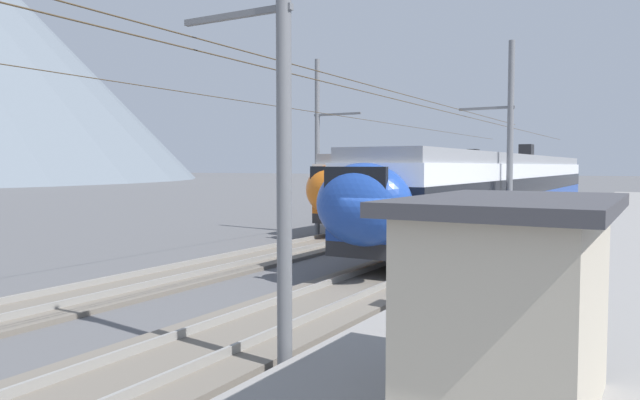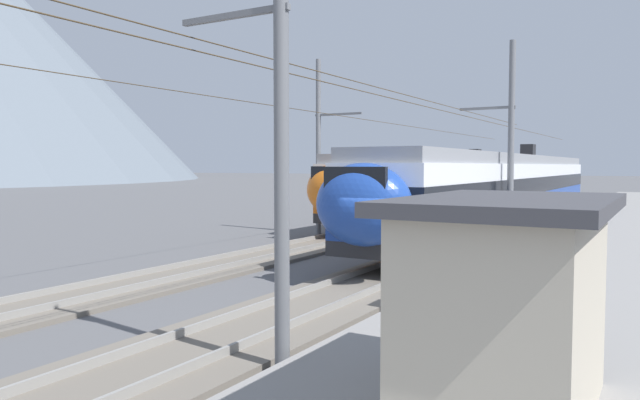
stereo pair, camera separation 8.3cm
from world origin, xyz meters
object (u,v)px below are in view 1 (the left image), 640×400
catenary_mast_far_side (320,144)px  handbag_beside_passenger (472,338)px  catenary_mast_mid (506,144)px  catenary_mast_west (276,135)px  platform_sign (455,228)px  passenger_walking (451,301)px  train_near_platform (504,187)px  train_far_track (450,182)px  potted_plant_platform_edge (481,291)px  platform_shelter (512,303)px

catenary_mast_far_side → handbag_beside_passenger: 19.87m
catenary_mast_mid → catenary_mast_west: bearing=179.9°
catenary_mast_far_side → platform_sign: 16.65m
passenger_walking → platform_sign: bearing=16.7°
train_near_platform → train_far_track: size_ratio=0.99×
catenary_mast_west → potted_plant_platform_edge: bearing=-30.7°
platform_shelter → catenary_mast_far_side: bearing=36.1°
passenger_walking → train_near_platform: bearing=11.2°
train_near_platform → handbag_beside_passenger: bearing=-168.2°
catenary_mast_far_side → catenary_mast_west: bearing=-151.9°
passenger_walking → potted_plant_platform_edge: (3.13, 0.40, -0.47)m
potted_plant_platform_edge → platform_shelter: bearing=-160.9°
catenary_mast_west → platform_shelter: bearing=-99.6°
platform_sign → platform_shelter: 5.67m
catenary_mast_far_side → platform_shelter: (-17.76, -12.94, -2.65)m
catenary_mast_west → passenger_walking: 3.68m
train_far_track → catenary_mast_mid: (-15.38, -7.14, 1.92)m
platform_sign → catenary_mast_mid: bearing=7.7°
platform_sign → handbag_beside_passenger: bearing=-157.6°
catenary_mast_west → platform_sign: (4.54, -1.49, -1.80)m
potted_plant_platform_edge → train_near_platform: bearing=11.9°
catenary_mast_far_side → platform_sign: catenary_mast_far_side is taller
catenary_mast_mid → catenary_mast_far_side: (1.64, 9.17, 0.20)m
train_far_track → handbag_beside_passenger: size_ratio=76.86×
handbag_beside_passenger → passenger_walking: bearing=177.9°
catenary_mast_far_side → potted_plant_platform_edge: 17.89m
train_near_platform → platform_sign: 18.28m
train_far_track → passenger_walking: train_far_track is taller
train_near_platform → catenary_mast_far_side: bearing=126.0°
catenary_mast_west → potted_plant_platform_edge: size_ratio=59.38×
catenary_mast_west → catenary_mast_far_side: size_ratio=1.00×
catenary_mast_mid → platform_shelter: catenary_mast_mid is taller
train_near_platform → platform_sign: train_near_platform is taller
catenary_mast_mid → passenger_walking: (-14.83, -2.63, -2.81)m
potted_plant_platform_edge → platform_shelter: size_ratio=0.23×
handbag_beside_passenger → platform_shelter: (-2.26, -1.10, 1.15)m
train_near_platform → potted_plant_platform_edge: train_near_platform is taller
train_far_track → potted_plant_platform_edge: bearing=-160.9°
train_far_track → platform_sign: bearing=-161.9°
train_near_platform → catenary_mast_west: catenary_mast_west is taller
catenary_mast_mid → platform_shelter: 16.74m
train_near_platform → catenary_mast_far_side: 9.47m
platform_sign → platform_shelter: (-5.18, -2.30, -0.30)m
passenger_walking → handbag_beside_passenger: 1.25m
train_near_platform → catenary_mast_west: size_ratio=0.67×
train_near_platform → catenary_mast_mid: catenary_mast_mid is taller
train_far_track → catenary_mast_far_side: catenary_mast_far_side is taller
passenger_walking → handbag_beside_passenger: passenger_walking is taller
catenary_mast_west → passenger_walking: catenary_mast_west is taller
train_far_track → potted_plant_platform_edge: 28.69m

